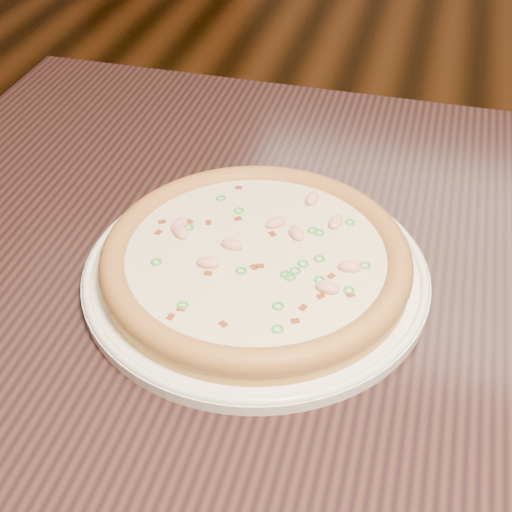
# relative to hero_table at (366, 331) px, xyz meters

# --- Properties ---
(ground) EXTENTS (9.00, 9.00, 0.00)m
(ground) POSITION_rel_hero_table_xyz_m (-0.05, 0.33, -0.65)
(ground) COLOR black
(hero_table) EXTENTS (1.20, 0.80, 0.75)m
(hero_table) POSITION_rel_hero_table_xyz_m (0.00, 0.00, 0.00)
(hero_table) COLOR black
(hero_table) RESTS_ON ground
(plate) EXTENTS (0.36, 0.36, 0.02)m
(plate) POSITION_rel_hero_table_xyz_m (-0.12, -0.05, 0.11)
(plate) COLOR white
(plate) RESTS_ON hero_table
(pizza) EXTENTS (0.32, 0.32, 0.03)m
(pizza) POSITION_rel_hero_table_xyz_m (-0.12, -0.05, 0.13)
(pizza) COLOR #C69447
(pizza) RESTS_ON plate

